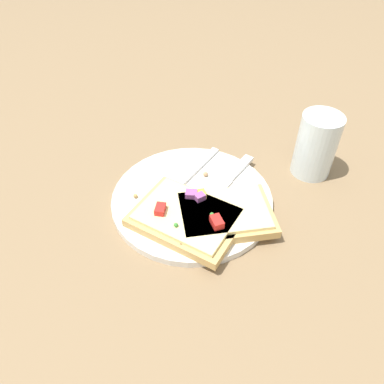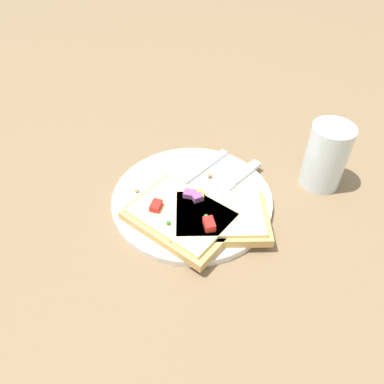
# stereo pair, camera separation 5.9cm
# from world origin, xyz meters

# --- Properties ---
(ground_plane) EXTENTS (4.00, 4.00, 0.00)m
(ground_plane) POSITION_xyz_m (0.00, 0.00, 0.00)
(ground_plane) COLOR #7F6647
(plate) EXTENTS (0.26, 0.26, 0.01)m
(plate) POSITION_xyz_m (0.00, 0.00, 0.01)
(plate) COLOR silver
(plate) RESTS_ON ground
(fork) EXTENTS (0.05, 0.20, 0.01)m
(fork) POSITION_xyz_m (-0.03, 0.02, 0.01)
(fork) COLOR silver
(fork) RESTS_ON plate
(knife) EXTENTS (0.05, 0.20, 0.01)m
(knife) POSITION_xyz_m (0.04, 0.05, 0.01)
(knife) COLOR silver
(knife) RESTS_ON plate
(pizza_slice_main) EXTENTS (0.17, 0.13, 0.03)m
(pizza_slice_main) POSITION_xyz_m (0.02, -0.05, 0.02)
(pizza_slice_main) COLOR tan
(pizza_slice_main) RESTS_ON plate
(pizza_slice_corner) EXTENTS (0.18, 0.17, 0.03)m
(pizza_slice_corner) POSITION_xyz_m (0.06, -0.02, 0.02)
(pizza_slice_corner) COLOR tan
(pizza_slice_corner) RESTS_ON plate
(crumb_scatter) EXTENTS (0.18, 0.10, 0.01)m
(crumb_scatter) POSITION_xyz_m (0.02, 0.01, 0.02)
(crumb_scatter) COLOR tan
(crumb_scatter) RESTS_ON plate
(drinking_glass) EXTENTS (0.07, 0.07, 0.11)m
(drinking_glass) POSITION_xyz_m (0.16, 0.16, 0.06)
(drinking_glass) COLOR silver
(drinking_glass) RESTS_ON ground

